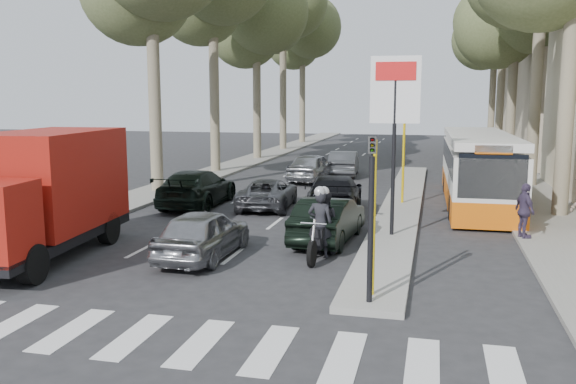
% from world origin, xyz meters
% --- Properties ---
extents(ground, '(120.00, 120.00, 0.00)m').
position_xyz_m(ground, '(0.00, 0.00, 0.00)').
color(ground, '#28282B').
rests_on(ground, ground).
extents(sidewalk_right, '(3.20, 70.00, 0.12)m').
position_xyz_m(sidewalk_right, '(8.60, 25.00, 0.06)').
color(sidewalk_right, gray).
rests_on(sidewalk_right, ground).
extents(median_left, '(2.40, 64.00, 0.12)m').
position_xyz_m(median_left, '(-8.00, 28.00, 0.06)').
color(median_left, gray).
rests_on(median_left, ground).
extents(traffic_island, '(1.50, 26.00, 0.16)m').
position_xyz_m(traffic_island, '(3.25, 11.00, 0.08)').
color(traffic_island, gray).
rests_on(traffic_island, ground).
extents(billboard, '(1.50, 12.10, 5.60)m').
position_xyz_m(billboard, '(3.25, 5.00, 3.70)').
color(billboard, yellow).
rests_on(billboard, ground).
extents(traffic_light_island, '(0.16, 0.41, 3.60)m').
position_xyz_m(traffic_light_island, '(3.25, -1.50, 2.49)').
color(traffic_light_island, black).
rests_on(traffic_light_island, ground).
extents(tree_l_c, '(7.40, 7.20, 13.71)m').
position_xyz_m(tree_l_c, '(-7.77, 28.11, 10.04)').
color(tree_l_c, '#6B604C').
rests_on(tree_l_c, ground).
extents(tree_l_d, '(7.40, 7.20, 15.66)m').
position_xyz_m(tree_l_d, '(-7.87, 36.11, 11.76)').
color(tree_l_d, '#6B604C').
rests_on(tree_l_d, ground).
extents(tree_l_e, '(7.40, 7.20, 14.49)m').
position_xyz_m(tree_l_e, '(-7.97, 44.11, 10.73)').
color(tree_l_e, '#6B604C').
rests_on(tree_l_e, ground).
extents(tree_r_c, '(7.40, 7.20, 13.32)m').
position_xyz_m(tree_r_c, '(9.03, 26.11, 9.69)').
color(tree_r_c, '#6B604C').
rests_on(tree_r_c, ground).
extents(tree_r_d, '(7.40, 7.20, 14.88)m').
position_xyz_m(tree_r_d, '(9.13, 34.11, 11.07)').
color(tree_r_d, '#6B604C').
rests_on(tree_r_d, ground).
extents(tree_r_e, '(7.40, 7.20, 14.10)m').
position_xyz_m(tree_r_e, '(9.23, 42.11, 10.38)').
color(tree_r_e, '#6B604C').
rests_on(tree_r_e, ground).
extents(silver_hatchback, '(1.71, 4.07, 1.37)m').
position_xyz_m(silver_hatchback, '(-1.64, 1.58, 0.69)').
color(silver_hatchback, '#919398').
rests_on(silver_hatchback, ground).
extents(dark_hatchback, '(1.77, 4.29, 1.38)m').
position_xyz_m(dark_hatchback, '(1.38, 4.25, 0.69)').
color(dark_hatchback, black).
rests_on(dark_hatchback, ground).
extents(queue_car_a, '(2.32, 4.41, 1.18)m').
position_xyz_m(queue_car_a, '(-1.97, 9.41, 0.59)').
color(queue_car_a, '#484A50').
rests_on(queue_car_a, ground).
extents(queue_car_b, '(2.61, 5.28, 1.48)m').
position_xyz_m(queue_car_b, '(0.80, 8.88, 0.74)').
color(queue_car_b, black).
rests_on(queue_car_b, ground).
extents(queue_car_c, '(2.26, 4.58, 1.50)m').
position_xyz_m(queue_car_c, '(-1.77, 17.46, 0.75)').
color(queue_car_c, '#9B9DA2').
rests_on(queue_car_c, ground).
extents(queue_car_d, '(1.79, 4.34, 1.40)m').
position_xyz_m(queue_car_d, '(-0.50, 20.19, 0.70)').
color(queue_car_d, '#4F5156').
rests_on(queue_car_d, ground).
extents(queue_car_e, '(2.27, 5.21, 1.49)m').
position_xyz_m(queue_car_e, '(-4.86, 9.10, 0.75)').
color(queue_car_e, black).
rests_on(queue_car_e, ground).
extents(red_truck, '(2.97, 6.65, 3.45)m').
position_xyz_m(red_truck, '(-5.93, 0.60, 1.82)').
color(red_truck, black).
rests_on(red_truck, ground).
extents(city_bus, '(2.64, 11.24, 2.95)m').
position_xyz_m(city_bus, '(6.20, 12.24, 1.55)').
color(city_bus, '#D65C0B').
rests_on(city_bus, ground).
extents(motorcycle, '(0.87, 2.37, 2.01)m').
position_xyz_m(motorcycle, '(1.51, 2.42, 0.91)').
color(motorcycle, black).
rests_on(motorcycle, ground).
extents(pedestrian_near, '(0.82, 1.10, 1.69)m').
position_xyz_m(pedestrian_near, '(7.20, 5.67, 0.96)').
color(pedestrian_near, '#423550').
rests_on(pedestrian_near, sidewalk_right).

